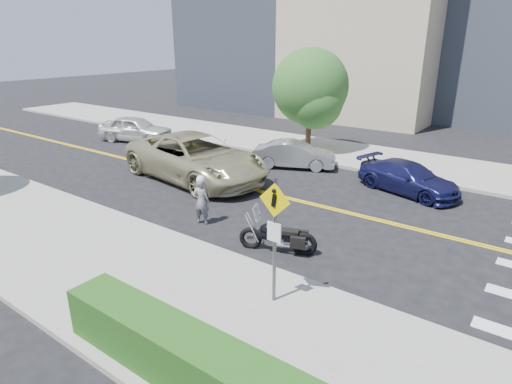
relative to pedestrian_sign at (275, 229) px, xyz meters
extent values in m
plane|color=black|center=(-4.20, 6.31, -1.96)|extent=(120.00, 120.00, 0.00)
cube|color=#9E9B91|center=(-4.20, -1.19, -1.89)|extent=(60.00, 5.00, 0.15)
cube|color=#9E9B91|center=(-4.20, 13.81, -1.89)|extent=(60.00, 5.00, 0.15)
cylinder|color=#4C4C51|center=(0.00, 0.01, -0.31)|extent=(0.08, 0.08, 3.00)
cube|color=#F9D800|center=(0.00, -0.02, 0.69)|extent=(0.78, 0.03, 0.78)
cube|color=white|center=(0.00, -0.02, -0.06)|extent=(0.35, 0.03, 0.45)
imported|color=silver|center=(-4.60, 2.54, -1.16)|extent=(0.66, 0.52, 1.60)
sphere|color=white|center=(-4.60, 2.54, -0.40)|extent=(0.29, 0.29, 0.29)
imported|color=#C1BA8D|center=(-8.14, 5.98, -0.96)|extent=(7.57, 4.29, 1.99)
imported|color=silver|center=(-16.41, 9.35, -1.20)|extent=(4.84, 3.19, 1.53)
imported|color=#9A9EA2|center=(-5.60, 10.16, -1.32)|extent=(4.13, 2.82, 1.29)
imported|color=navy|center=(0.00, 9.77, -1.34)|extent=(4.58, 2.87, 1.24)
cylinder|color=#382619|center=(-6.66, 13.34, 0.29)|extent=(0.29, 0.29, 4.51)
sphere|color=#295F1E|center=(-6.66, 13.34, 1.56)|extent=(4.06, 4.06, 4.06)
camera|label=1|loc=(4.71, -7.15, 3.93)|focal=30.00mm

